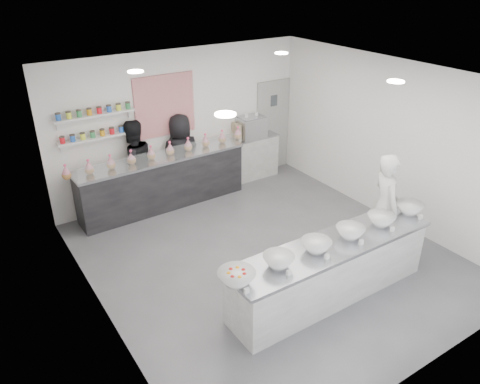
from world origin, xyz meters
name	(u,v)px	position (x,y,z in m)	size (l,w,h in m)	color
floor	(267,256)	(0.00, 0.00, 0.00)	(6.00, 6.00, 0.00)	#515156
ceiling	(273,79)	(0.00, 0.00, 3.00)	(6.00, 6.00, 0.00)	white
back_wall	(182,124)	(0.00, 3.00, 1.50)	(5.50, 5.50, 0.00)	white
left_wall	(95,225)	(-2.75, 0.00, 1.50)	(6.00, 6.00, 0.00)	white
right_wall	(390,141)	(2.75, 0.00, 1.50)	(6.00, 6.00, 0.00)	white
back_door	(272,126)	(2.30, 2.97, 1.05)	(0.88, 0.04, 2.10)	#959593
pattern_panel	(165,106)	(-0.35, 2.98, 1.95)	(1.25, 0.03, 1.20)	#B31521
jar_shelf_lower	(98,137)	(-1.75, 2.90, 1.60)	(1.45, 0.22, 0.04)	silver
jar_shelf_upper	(95,115)	(-1.75, 2.90, 2.02)	(1.45, 0.22, 0.04)	silver
preserve_jars	(96,123)	(-1.75, 2.88, 1.88)	(1.45, 0.10, 0.56)	red
downlight_0	(225,114)	(-1.40, -1.00, 2.98)	(0.24, 0.24, 0.02)	white
downlight_1	(396,81)	(1.40, -1.00, 2.98)	(0.24, 0.24, 0.02)	white
downlight_2	(135,71)	(-1.40, 1.60, 2.98)	(0.24, 0.24, 0.02)	white
downlight_3	(281,53)	(1.40, 1.60, 2.98)	(0.24, 0.24, 0.02)	white
prep_counter	(330,270)	(0.15, -1.33, 0.45)	(3.33, 0.76, 0.91)	#9F9F9A
back_bar	(163,182)	(-0.67, 2.60, 0.53)	(3.43, 0.63, 1.06)	black
sneeze_guard	(168,155)	(-0.67, 2.30, 1.21)	(3.39, 0.01, 0.29)	white
espresso_ledge	(250,158)	(1.55, 2.78, 0.49)	(1.32, 0.42, 0.98)	#9F9F9A
espresso_machine	(251,127)	(1.57, 2.78, 1.20)	(0.60, 0.41, 0.46)	#93969E
cup_stacks	(240,132)	(1.28, 2.78, 1.16)	(0.27, 0.24, 0.36)	#BDB489
prep_bowls	(334,239)	(0.15, -1.33, 0.99)	(3.67, 0.52, 0.17)	white
label_cards	(361,260)	(0.15, -1.86, 0.94)	(3.31, 0.04, 0.07)	white
cookie_bags	(161,150)	(-0.67, 2.60, 1.21)	(3.76, 0.16, 0.28)	#C47188
woman_prep	(385,206)	(1.63, -0.97, 0.91)	(0.66, 0.44, 1.82)	silver
staff_left	(134,166)	(-1.14, 2.85, 0.91)	(0.89, 0.69, 1.82)	black
staff_right	(181,156)	(-0.12, 2.85, 0.88)	(0.86, 0.56, 1.77)	black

